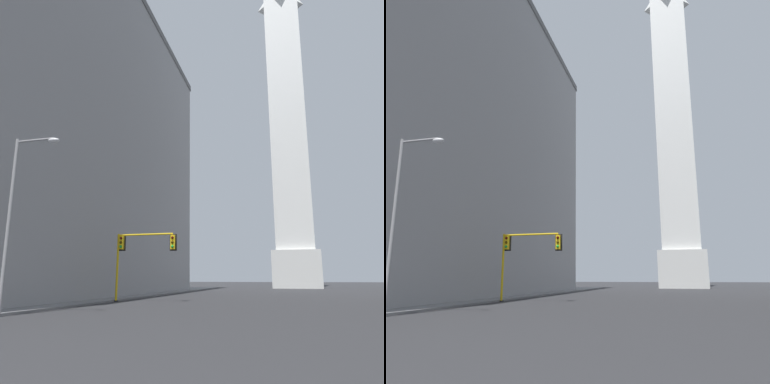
% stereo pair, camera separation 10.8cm
% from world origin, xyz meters
% --- Properties ---
extents(sidewalk_left, '(5.00, 87.62, 0.15)m').
position_xyz_m(sidewalk_left, '(-17.21, 26.29, 0.07)').
color(sidewalk_left, slate).
rests_on(sidewalk_left, ground_plane).
extents(building_left, '(23.22, 54.01, 35.48)m').
position_xyz_m(building_left, '(-28.27, 29.54, 17.75)').
color(building_left, '#9E9EA0').
rests_on(building_left, ground_plane).
extents(obelisk, '(8.87, 8.87, 69.38)m').
position_xyz_m(obelisk, '(0.00, 73.02, 33.02)').
color(obelisk, silver).
rests_on(obelisk, ground_plane).
extents(traffic_light_mid_left, '(5.13, 0.52, 5.34)m').
position_xyz_m(traffic_light_mid_left, '(-12.95, 25.35, 4.08)').
color(traffic_light_mid_left, yellow).
rests_on(traffic_light_mid_left, ground_plane).
extents(street_lamp, '(2.62, 0.36, 9.03)m').
position_xyz_m(street_lamp, '(-14.54, 13.07, 5.44)').
color(street_lamp, gray).
rests_on(street_lamp, ground_plane).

